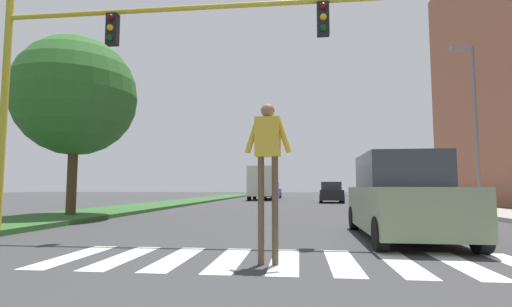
# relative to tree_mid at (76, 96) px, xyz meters

# --- Properties ---
(ground_plane) EXTENTS (140.00, 140.00, 0.00)m
(ground_plane) POSITION_rel_tree_mid_xyz_m (8.40, 14.92, -4.73)
(ground_plane) COLOR #38383A
(crosswalk) EXTENTS (7.65, 2.20, 0.01)m
(crosswalk) POSITION_rel_tree_mid_xyz_m (8.40, -7.43, -4.72)
(crosswalk) COLOR silver
(crosswalk) RESTS_ON ground_plane
(median_strip) EXTENTS (3.42, 64.00, 0.15)m
(median_strip) POSITION_rel_tree_mid_xyz_m (-0.19, 12.92, -4.65)
(median_strip) COLOR #2D5B28
(median_strip) RESTS_ON ground_plane
(tree_mid) EXTENTS (4.64, 4.64, 6.91)m
(tree_mid) POSITION_rel_tree_mid_xyz_m (0.00, 0.00, 0.00)
(tree_mid) COLOR #4C3823
(tree_mid) RESTS_ON median_strip
(sidewalk_right) EXTENTS (3.00, 64.00, 0.15)m
(sidewalk_right) POSITION_rel_tree_mid_xyz_m (17.06, 12.92, -4.65)
(sidewalk_right) COLOR #9E9991
(sidewalk_right) RESTS_ON ground_plane
(traffic_light_gantry) EXTENTS (9.52, 0.30, 6.00)m
(traffic_light_gantry) POSITION_rel_tree_mid_xyz_m (4.05, -4.97, -0.34)
(traffic_light_gantry) COLOR gold
(traffic_light_gantry) RESTS_ON median_strip
(street_lamp_right) EXTENTS (1.02, 0.24, 7.50)m
(street_lamp_right) POSITION_rel_tree_mid_xyz_m (16.46, 4.20, -0.13)
(street_lamp_right) COLOR slate
(street_lamp_right) RESTS_ON sidewalk_right
(pedestrian_performer) EXTENTS (0.75, 0.28, 2.49)m
(pedestrian_performer) POSITION_rel_tree_mid_xyz_m (8.16, -7.77, -3.07)
(pedestrian_performer) COLOR brown
(pedestrian_performer) RESTS_ON ground_plane
(suv_crossing) EXTENTS (2.01, 4.62, 1.97)m
(suv_crossing) POSITION_rel_tree_mid_xyz_m (11.00, -4.46, -3.80)
(suv_crossing) COLOR gray
(suv_crossing) RESTS_ON ground_plane
(sedan_midblock) EXTENTS (1.98, 4.11, 1.62)m
(sedan_midblock) POSITION_rel_tree_mid_xyz_m (11.13, 16.80, -3.97)
(sedan_midblock) COLOR black
(sedan_midblock) RESTS_ON ground_plane
(sedan_distant) EXTENTS (2.14, 4.44, 1.74)m
(sedan_distant) POSITION_rel_tree_mid_xyz_m (5.57, 27.46, -3.92)
(sedan_distant) COLOR navy
(sedan_distant) RESTS_ON ground_plane
(truck_box_delivery) EXTENTS (2.40, 6.20, 3.10)m
(truck_box_delivery) POSITION_rel_tree_mid_xyz_m (5.18, 22.46, -3.09)
(truck_box_delivery) COLOR gray
(truck_box_delivery) RESTS_ON ground_plane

